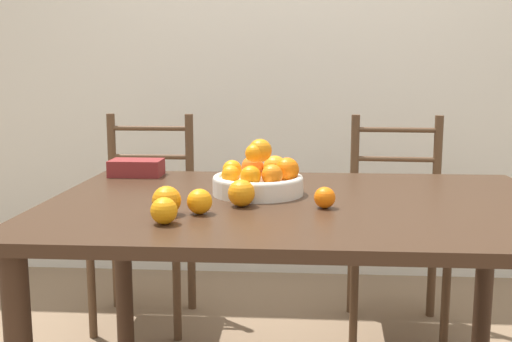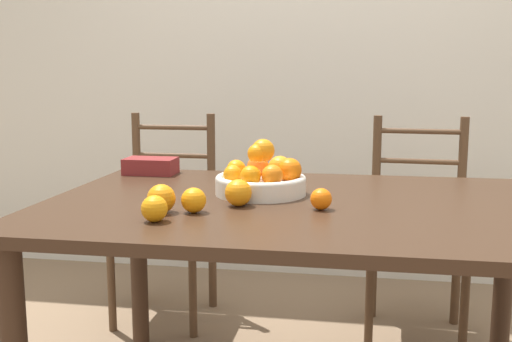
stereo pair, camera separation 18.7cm
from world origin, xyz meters
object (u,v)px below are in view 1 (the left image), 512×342
object	(u,v)px
orange_loose_0	(164,211)
book_stack	(136,168)
orange_loose_3	(200,201)
orange_loose_2	(325,198)
orange_loose_1	(241,193)
orange_loose_4	(167,200)
chair_left	(145,221)
chair_right	(396,225)
fruit_bowl	(259,177)

from	to	relation	value
orange_loose_0	book_stack	distance (m)	0.79
orange_loose_0	orange_loose_3	distance (m)	0.14
orange_loose_2	orange_loose_1	bearing A→B (deg)	178.70
orange_loose_1	orange_loose_4	world-z (taller)	same
chair_left	chair_right	bearing A→B (deg)	0.01
fruit_bowl	orange_loose_2	xyz separation A→B (m)	(0.21, -0.20, -0.02)
chair_left	chair_right	xyz separation A→B (m)	(1.16, -0.00, 0.00)
fruit_bowl	orange_loose_3	distance (m)	0.33
orange_loose_3	chair_right	bearing A→B (deg)	54.81
orange_loose_1	chair_right	xyz separation A→B (m)	(0.62, 0.93, -0.33)
orange_loose_3	orange_loose_4	size ratio (longest dim) A/B	0.88
fruit_bowl	chair_right	size ratio (longest dim) A/B	0.31
orange_loose_1	orange_loose_3	bearing A→B (deg)	-135.92
orange_loose_3	fruit_bowl	bearing A→B (deg)	63.13
orange_loose_1	chair_right	size ratio (longest dim) A/B	0.08
chair_left	chair_right	size ratio (longest dim) A/B	1.00
orange_loose_1	orange_loose_2	distance (m)	0.25
orange_loose_4	chair_left	distance (m)	1.15
orange_loose_3	orange_loose_4	xyz separation A→B (m)	(-0.09, -0.02, 0.00)
chair_right	orange_loose_2	bearing A→B (deg)	-108.24
chair_left	chair_right	distance (m)	1.16
orange_loose_3	book_stack	distance (m)	0.71
orange_loose_1	chair_left	size ratio (longest dim) A/B	0.08
orange_loose_2	chair_right	bearing A→B (deg)	68.36
fruit_bowl	orange_loose_1	bearing A→B (deg)	-102.06
orange_loose_4	book_stack	xyz separation A→B (m)	(-0.26, 0.64, -0.01)
orange_loose_2	book_stack	world-z (taller)	same
orange_loose_4	book_stack	distance (m)	0.69
book_stack	orange_loose_1	bearing A→B (deg)	-48.23
orange_loose_0	fruit_bowl	bearing A→B (deg)	61.70
orange_loose_1	chair_left	xyz separation A→B (m)	(-0.54, 0.93, -0.33)
orange_loose_0	book_stack	size ratio (longest dim) A/B	0.36
orange_loose_0	orange_loose_4	xyz separation A→B (m)	(-0.02, 0.11, 0.01)
fruit_bowl	orange_loose_4	xyz separation A→B (m)	(-0.24, -0.31, -0.01)
orange_loose_1	chair_right	world-z (taller)	chair_right
fruit_bowl	book_stack	xyz separation A→B (m)	(-0.50, 0.33, -0.02)
fruit_bowl	orange_loose_2	size ratio (longest dim) A/B	4.69
orange_loose_1	orange_loose_2	bearing A→B (deg)	-1.30
book_stack	orange_loose_3	bearing A→B (deg)	-60.52
orange_loose_1	book_stack	xyz separation A→B (m)	(-0.46, 0.52, -0.01)
orange_loose_3	book_stack	bearing A→B (deg)	119.48
orange_loose_0	orange_loose_2	bearing A→B (deg)	27.13
orange_loose_0	orange_loose_3	size ratio (longest dim) A/B	1.00
fruit_bowl	book_stack	bearing A→B (deg)	146.98
fruit_bowl	chair_left	size ratio (longest dim) A/B	0.31
chair_left	fruit_bowl	bearing A→B (deg)	-51.66
orange_loose_4	chair_right	xyz separation A→B (m)	(0.82, 1.05, -0.33)
fruit_bowl	book_stack	size ratio (longest dim) A/B	1.50
orange_loose_4	chair_left	size ratio (longest dim) A/B	0.09
orange_loose_0	chair_right	world-z (taller)	chair_right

